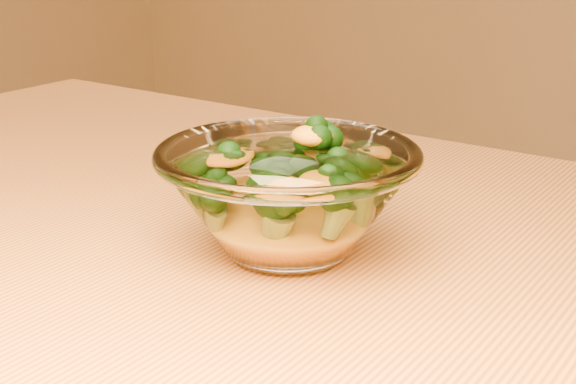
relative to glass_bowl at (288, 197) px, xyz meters
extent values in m
cube|color=#D88540|center=(-0.04, -0.05, -0.06)|extent=(1.20, 0.80, 0.04)
cylinder|color=brown|center=(-0.58, 0.29, -0.44)|extent=(0.06, 0.06, 0.71)
ellipsoid|color=white|center=(0.00, 0.00, -0.04)|extent=(0.08, 0.08, 0.02)
torus|color=white|center=(0.00, 0.00, 0.03)|extent=(0.19, 0.19, 0.01)
ellipsoid|color=orange|center=(0.00, 0.00, -0.02)|extent=(0.10, 0.10, 0.03)
camera|label=1|loc=(0.31, -0.44, 0.19)|focal=50.00mm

